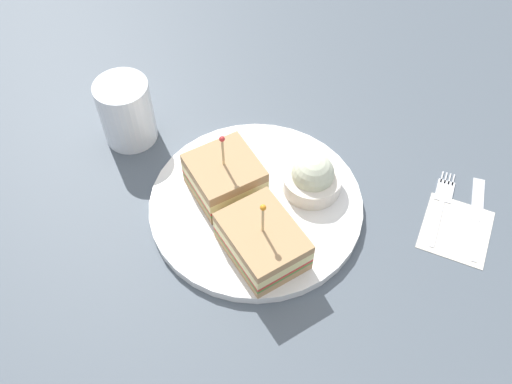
{
  "coord_description": "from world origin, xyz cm",
  "views": [
    {
      "loc": [
        0.54,
        42.06,
        59.35
      ],
      "look_at": [
        0.0,
        0.0,
        3.31
      ],
      "focal_mm": 39.87,
      "sensor_mm": 36.0,
      "label": 1
    }
  ],
  "objects_px": {
    "drink_glass": "(127,114)",
    "napkin": "(456,229)",
    "sandwich_half_back": "(262,241)",
    "plate": "(256,205)",
    "fork": "(443,199)",
    "sandwich_half_front": "(225,177)",
    "knife": "(477,213)",
    "coleslaw_bowl": "(312,177)"
  },
  "relations": [
    {
      "from": "plate",
      "to": "coleslaw_bowl",
      "type": "height_order",
      "value": "coleslaw_bowl"
    },
    {
      "from": "plate",
      "to": "knife",
      "type": "height_order",
      "value": "plate"
    },
    {
      "from": "sandwich_half_back",
      "to": "drink_glass",
      "type": "height_order",
      "value": "sandwich_half_back"
    },
    {
      "from": "sandwich_half_front",
      "to": "napkin",
      "type": "relative_size",
      "value": 1.21
    },
    {
      "from": "plate",
      "to": "fork",
      "type": "xyz_separation_m",
      "value": [
        -0.24,
        -0.01,
        -0.0
      ]
    },
    {
      "from": "plate",
      "to": "sandwich_half_front",
      "type": "xyz_separation_m",
      "value": [
        0.04,
        -0.02,
        0.03
      ]
    },
    {
      "from": "knife",
      "to": "plate",
      "type": "bearing_deg",
      "value": -2.6
    },
    {
      "from": "coleslaw_bowl",
      "to": "napkin",
      "type": "height_order",
      "value": "coleslaw_bowl"
    },
    {
      "from": "sandwich_half_front",
      "to": "drink_glass",
      "type": "distance_m",
      "value": 0.17
    },
    {
      "from": "drink_glass",
      "to": "fork",
      "type": "relative_size",
      "value": 0.79
    },
    {
      "from": "napkin",
      "to": "plate",
      "type": "bearing_deg",
      "value": -8.52
    },
    {
      "from": "plate",
      "to": "fork",
      "type": "distance_m",
      "value": 0.24
    },
    {
      "from": "fork",
      "to": "knife",
      "type": "xyz_separation_m",
      "value": [
        -0.04,
        0.02,
        0.0
      ]
    },
    {
      "from": "sandwich_half_back",
      "to": "napkin",
      "type": "height_order",
      "value": "sandwich_half_back"
    },
    {
      "from": "napkin",
      "to": "knife",
      "type": "bearing_deg",
      "value": -142.7
    },
    {
      "from": "napkin",
      "to": "coleslaw_bowl",
      "type": "bearing_deg",
      "value": -18.48
    },
    {
      "from": "coleslaw_bowl",
      "to": "drink_glass",
      "type": "xyz_separation_m",
      "value": [
        0.24,
        -0.11,
        0.01
      ]
    },
    {
      "from": "coleslaw_bowl",
      "to": "sandwich_half_front",
      "type": "bearing_deg",
      "value": 1.29
    },
    {
      "from": "sandwich_half_back",
      "to": "coleslaw_bowl",
      "type": "height_order",
      "value": "sandwich_half_back"
    },
    {
      "from": "sandwich_half_back",
      "to": "drink_glass",
      "type": "distance_m",
      "value": 0.27
    },
    {
      "from": "drink_glass",
      "to": "napkin",
      "type": "xyz_separation_m",
      "value": [
        -0.42,
        0.16,
        -0.04
      ]
    },
    {
      "from": "napkin",
      "to": "fork",
      "type": "relative_size",
      "value": 0.76
    },
    {
      "from": "plate",
      "to": "sandwich_half_back",
      "type": "bearing_deg",
      "value": 95.06
    },
    {
      "from": "plate",
      "to": "sandwich_half_front",
      "type": "height_order",
      "value": "sandwich_half_front"
    },
    {
      "from": "sandwich_half_front",
      "to": "coleslaw_bowl",
      "type": "distance_m",
      "value": 0.11
    },
    {
      "from": "fork",
      "to": "knife",
      "type": "height_order",
      "value": "same"
    },
    {
      "from": "knife",
      "to": "sandwich_half_front",
      "type": "bearing_deg",
      "value": -5.77
    },
    {
      "from": "sandwich_half_back",
      "to": "fork",
      "type": "xyz_separation_m",
      "value": [
        -0.23,
        -0.08,
        -0.04
      ]
    },
    {
      "from": "sandwich_half_back",
      "to": "napkin",
      "type": "xyz_separation_m",
      "value": [
        -0.24,
        -0.04,
        -0.04
      ]
    },
    {
      "from": "drink_glass",
      "to": "napkin",
      "type": "relative_size",
      "value": 1.04
    },
    {
      "from": "coleslaw_bowl",
      "to": "knife",
      "type": "relative_size",
      "value": 0.58
    },
    {
      "from": "sandwich_half_front",
      "to": "knife",
      "type": "height_order",
      "value": "sandwich_half_front"
    },
    {
      "from": "sandwich_half_front",
      "to": "sandwich_half_back",
      "type": "xyz_separation_m",
      "value": [
        -0.05,
        0.09,
        -0.0
      ]
    },
    {
      "from": "coleslaw_bowl",
      "to": "drink_glass",
      "type": "bearing_deg",
      "value": -23.28
    },
    {
      "from": "sandwich_half_back",
      "to": "fork",
      "type": "relative_size",
      "value": 1.03
    },
    {
      "from": "drink_glass",
      "to": "knife",
      "type": "distance_m",
      "value": 0.48
    },
    {
      "from": "plate",
      "to": "sandwich_half_front",
      "type": "relative_size",
      "value": 2.47
    },
    {
      "from": "knife",
      "to": "fork",
      "type": "bearing_deg",
      "value": -28.09
    },
    {
      "from": "sandwich_half_front",
      "to": "napkin",
      "type": "distance_m",
      "value": 0.3
    },
    {
      "from": "plate",
      "to": "drink_glass",
      "type": "relative_size",
      "value": 2.88
    },
    {
      "from": "fork",
      "to": "sandwich_half_front",
      "type": "bearing_deg",
      "value": -2.29
    },
    {
      "from": "sandwich_half_front",
      "to": "plate",
      "type": "bearing_deg",
      "value": 153.26
    }
  ]
}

